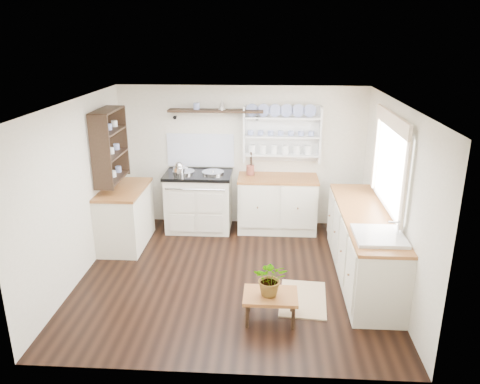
% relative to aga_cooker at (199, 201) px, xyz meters
% --- Properties ---
extents(floor, '(4.00, 3.80, 0.01)m').
position_rel_aga_cooker_xyz_m(floor, '(0.67, -1.57, -0.49)').
color(floor, black).
rests_on(floor, ground).
extents(wall_back, '(4.00, 0.02, 2.30)m').
position_rel_aga_cooker_xyz_m(wall_back, '(0.67, 0.33, 0.66)').
color(wall_back, beige).
rests_on(wall_back, ground).
extents(wall_right, '(0.02, 3.80, 2.30)m').
position_rel_aga_cooker_xyz_m(wall_right, '(2.67, -1.57, 0.66)').
color(wall_right, beige).
rests_on(wall_right, ground).
extents(wall_left, '(0.02, 3.80, 2.30)m').
position_rel_aga_cooker_xyz_m(wall_left, '(-1.33, -1.57, 0.66)').
color(wall_left, beige).
rests_on(wall_left, ground).
extents(ceiling, '(4.00, 3.80, 0.01)m').
position_rel_aga_cooker_xyz_m(ceiling, '(0.67, -1.57, 1.81)').
color(ceiling, white).
rests_on(ceiling, wall_back).
extents(window, '(0.08, 1.55, 1.22)m').
position_rel_aga_cooker_xyz_m(window, '(2.62, -1.42, 1.08)').
color(window, white).
rests_on(window, wall_right).
extents(aga_cooker, '(1.07, 0.74, 0.98)m').
position_rel_aga_cooker_xyz_m(aga_cooker, '(0.00, 0.00, 0.00)').
color(aga_cooker, beige).
rests_on(aga_cooker, floor).
extents(back_cabinets, '(1.27, 0.63, 0.90)m').
position_rel_aga_cooker_xyz_m(back_cabinets, '(1.27, 0.03, -0.03)').
color(back_cabinets, beige).
rests_on(back_cabinets, floor).
extents(right_cabinets, '(0.62, 2.43, 0.90)m').
position_rel_aga_cooker_xyz_m(right_cabinets, '(2.37, -1.47, -0.03)').
color(right_cabinets, beige).
rests_on(right_cabinets, floor).
extents(belfast_sink, '(0.55, 0.60, 0.45)m').
position_rel_aga_cooker_xyz_m(belfast_sink, '(2.37, -2.22, 0.31)').
color(belfast_sink, white).
rests_on(belfast_sink, right_cabinets).
extents(left_cabinets, '(0.62, 1.13, 0.90)m').
position_rel_aga_cooker_xyz_m(left_cabinets, '(-1.03, -0.67, -0.03)').
color(left_cabinets, beige).
rests_on(left_cabinets, floor).
extents(plate_rack, '(1.20, 0.22, 0.90)m').
position_rel_aga_cooker_xyz_m(plate_rack, '(1.32, 0.29, 1.07)').
color(plate_rack, white).
rests_on(plate_rack, wall_back).
extents(high_shelf, '(1.50, 0.29, 0.16)m').
position_rel_aga_cooker_xyz_m(high_shelf, '(0.27, 0.21, 1.42)').
color(high_shelf, black).
rests_on(high_shelf, wall_back).
extents(left_shelving, '(0.28, 0.80, 1.05)m').
position_rel_aga_cooker_xyz_m(left_shelving, '(-1.17, -0.67, 1.06)').
color(left_shelving, black).
rests_on(left_shelving, wall_left).
extents(kettle, '(0.19, 0.19, 0.23)m').
position_rel_aga_cooker_xyz_m(kettle, '(-0.28, -0.12, 0.56)').
color(kettle, silver).
rests_on(kettle, aga_cooker).
extents(utensil_crock, '(0.13, 0.13, 0.15)m').
position_rel_aga_cooker_xyz_m(utensil_crock, '(0.83, 0.11, 0.50)').
color(utensil_crock, brown).
rests_on(utensil_crock, back_cabinets).
extents(center_table, '(0.61, 0.43, 0.33)m').
position_rel_aga_cooker_xyz_m(center_table, '(1.17, -2.55, -0.20)').
color(center_table, brown).
rests_on(center_table, floor).
extents(potted_plant, '(0.39, 0.34, 0.41)m').
position_rel_aga_cooker_xyz_m(potted_plant, '(1.17, -2.55, 0.05)').
color(potted_plant, '#3F7233').
rests_on(potted_plant, center_table).
extents(floor_rug, '(0.62, 0.89, 0.02)m').
position_rel_aga_cooker_xyz_m(floor_rug, '(1.57, -2.10, -0.48)').
color(floor_rug, '#A0775D').
rests_on(floor_rug, floor).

